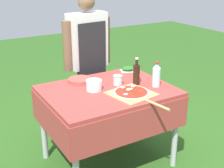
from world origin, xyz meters
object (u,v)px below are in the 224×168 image
object	(u,v)px
herb_container	(129,69)
plate_stack	(80,80)
sauce_jar	(118,81)
water_bottle	(156,75)
mixing_tub	(94,85)
pizza_on_peel	(132,93)
oil_bottle	(136,74)
person_cook	(88,54)
prep_table	(108,100)

from	to	relation	value
herb_container	plate_stack	distance (m)	0.58
herb_container	sauce_jar	xyz separation A→B (m)	(-0.31, -0.28, 0.01)
water_bottle	mixing_tub	bearing A→B (deg)	158.54
pizza_on_peel	sauce_jar	xyz separation A→B (m)	(0.02, 0.28, 0.03)
pizza_on_peel	water_bottle	bearing A→B (deg)	1.43
pizza_on_peel	oil_bottle	bearing A→B (deg)	38.29
herb_container	mixing_tub	xyz separation A→B (m)	(-0.56, -0.29, 0.02)
water_bottle	pizza_on_peel	bearing A→B (deg)	-169.14
oil_bottle	pizza_on_peel	bearing A→B (deg)	-132.28
oil_bottle	herb_container	size ratio (longest dim) A/B	1.31
pizza_on_peel	water_bottle	xyz separation A→B (m)	(0.30, 0.06, 0.10)
herb_container	mixing_tub	distance (m)	0.63
oil_bottle	sauce_jar	xyz separation A→B (m)	(-0.15, 0.09, -0.06)
plate_stack	sauce_jar	bearing A→B (deg)	-41.77
pizza_on_peel	water_bottle	size ratio (longest dim) A/B	2.63
person_cook	mixing_tub	xyz separation A→B (m)	(-0.25, -0.62, -0.10)
person_cook	pizza_on_peel	xyz separation A→B (m)	(-0.02, -0.89, -0.13)
prep_table	water_bottle	bearing A→B (deg)	-21.97
pizza_on_peel	water_bottle	distance (m)	0.32
person_cook	pizza_on_peel	size ratio (longest dim) A/B	2.49
prep_table	person_cook	xyz separation A→B (m)	(0.14, 0.66, 0.25)
oil_bottle	plate_stack	xyz separation A→B (m)	(-0.42, 0.33, -0.09)
herb_container	water_bottle	bearing A→B (deg)	-93.42
water_bottle	herb_container	distance (m)	0.50
person_cook	plate_stack	distance (m)	0.48
mixing_tub	oil_bottle	bearing A→B (deg)	-10.76
prep_table	water_bottle	size ratio (longest dim) A/B	4.84
water_bottle	herb_container	bearing A→B (deg)	86.58
person_cook	water_bottle	bearing A→B (deg)	101.52
mixing_tub	sauce_jar	distance (m)	0.25
prep_table	oil_bottle	distance (m)	0.36
mixing_tub	herb_container	bearing A→B (deg)	27.06
herb_container	person_cook	bearing A→B (deg)	132.48
pizza_on_peel	mixing_tub	distance (m)	0.35
oil_bottle	plate_stack	world-z (taller)	oil_bottle
prep_table	plate_stack	bearing A→B (deg)	114.83
oil_bottle	plate_stack	size ratio (longest dim) A/B	1.15
oil_bottle	plate_stack	distance (m)	0.54
oil_bottle	mixing_tub	distance (m)	0.41
plate_stack	sauce_jar	distance (m)	0.37
water_bottle	oil_bottle	bearing A→B (deg)	134.06
water_bottle	herb_container	xyz separation A→B (m)	(0.03, 0.50, -0.09)
water_bottle	sauce_jar	bearing A→B (deg)	141.89
pizza_on_peel	sauce_jar	distance (m)	0.28
pizza_on_peel	herb_container	xyz separation A→B (m)	(0.33, 0.55, 0.01)
water_bottle	person_cook	bearing A→B (deg)	108.47
person_cook	sauce_jar	xyz separation A→B (m)	(-0.00, -0.61, -0.11)
oil_bottle	person_cook	bearing A→B (deg)	102.09
pizza_on_peel	prep_table	bearing A→B (deg)	107.43
water_bottle	plate_stack	world-z (taller)	water_bottle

